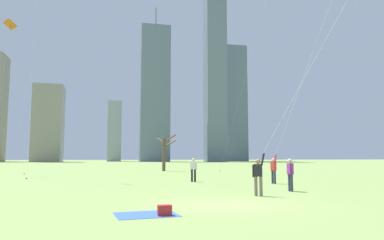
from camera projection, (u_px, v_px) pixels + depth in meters
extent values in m
plane|color=#7A934C|center=(227.00, 204.00, 13.02)|extent=(400.00, 400.00, 0.00)
cylinder|color=#33384C|center=(273.00, 177.00, 22.81)|extent=(0.14, 0.14, 0.85)
cylinder|color=#33384C|center=(275.00, 177.00, 22.62)|extent=(0.14, 0.14, 0.85)
cube|color=red|center=(273.00, 166.00, 22.79)|extent=(0.29, 0.38, 0.54)
sphere|color=beige|center=(273.00, 160.00, 22.83)|extent=(0.22, 0.22, 0.22)
cylinder|color=red|center=(271.00, 167.00, 22.96)|extent=(0.09, 0.09, 0.55)
cylinder|color=red|center=(276.00, 159.00, 22.65)|extent=(0.15, 0.22, 0.56)
cylinder|color=silver|center=(308.00, 64.00, 20.85)|extent=(1.90, 5.32, 10.52)
cylinder|color=#726656|center=(256.00, 186.00, 15.58)|extent=(0.14, 0.14, 0.85)
cylinder|color=#726656|center=(261.00, 186.00, 15.51)|extent=(0.14, 0.14, 0.85)
cube|color=black|center=(258.00, 170.00, 15.61)|extent=(0.39, 0.35, 0.54)
sphere|color=#9E7051|center=(258.00, 161.00, 15.65)|extent=(0.22, 0.22, 0.22)
cylinder|color=black|center=(253.00, 171.00, 15.68)|extent=(0.09, 0.09, 0.55)
cylinder|color=black|center=(263.00, 159.00, 15.59)|extent=(0.22, 0.18, 0.56)
cylinder|color=#33384C|center=(290.00, 183.00, 17.78)|extent=(0.14, 0.14, 0.85)
cylinder|color=#33384C|center=(292.00, 183.00, 17.57)|extent=(0.14, 0.14, 0.85)
cube|color=purple|center=(290.00, 169.00, 17.75)|extent=(0.20, 0.34, 0.54)
sphere|color=beige|center=(290.00, 161.00, 17.79)|extent=(0.22, 0.22, 0.22)
cylinder|color=purple|center=(288.00, 169.00, 17.95)|extent=(0.09, 0.09, 0.55)
cylinder|color=purple|center=(292.00, 169.00, 17.54)|extent=(0.09, 0.09, 0.55)
cylinder|color=black|center=(195.00, 176.00, 24.44)|extent=(0.14, 0.14, 0.85)
cylinder|color=black|center=(192.00, 176.00, 24.50)|extent=(0.14, 0.14, 0.85)
cube|color=white|center=(193.00, 165.00, 24.54)|extent=(0.39, 0.34, 0.54)
sphere|color=beige|center=(193.00, 160.00, 24.58)|extent=(0.22, 0.22, 0.22)
cylinder|color=white|center=(196.00, 166.00, 24.48)|extent=(0.09, 0.09, 0.55)
cylinder|color=white|center=(191.00, 166.00, 24.60)|extent=(0.09, 0.09, 0.55)
cube|color=orange|center=(10.00, 24.00, 34.84)|extent=(1.25, 0.56, 1.30)
cylinder|color=black|center=(10.00, 24.00, 34.84)|extent=(0.23, 0.27, 0.83)
cylinder|color=orange|center=(10.00, 38.00, 34.58)|extent=(0.02, 0.02, 1.86)
cylinder|color=silver|center=(17.00, 99.00, 34.92)|extent=(1.65, 1.38, 14.61)
cylinder|color=#3F3833|center=(24.00, 174.00, 35.00)|extent=(0.10, 0.10, 0.08)
cylinder|color=silver|center=(10.00, 11.00, 32.15)|extent=(1.83, 1.40, 29.57)
cylinder|color=silver|center=(249.00, 63.00, 41.55)|extent=(5.67, 4.83, 25.08)
cylinder|color=#3F3833|center=(220.00, 171.00, 41.99)|extent=(0.10, 0.10, 0.08)
cylinder|color=silver|center=(32.00, 71.00, 27.05)|extent=(0.69, 3.08, 16.37)
cylinder|color=#3F3833|center=(27.00, 178.00, 27.62)|extent=(0.10, 0.10, 0.08)
cube|color=#3359B2|center=(146.00, 215.00, 10.51)|extent=(1.95, 1.60, 0.01)
cube|color=#B22626|center=(165.00, 210.00, 10.34)|extent=(0.40, 0.28, 0.30)
cylinder|color=brown|center=(164.00, 155.00, 43.62)|extent=(0.40, 0.40, 3.99)
cylinder|color=brown|center=(161.00, 140.00, 44.39)|extent=(0.81, 1.45, 0.67)
cylinder|color=brown|center=(170.00, 143.00, 44.03)|extent=(1.64, 0.39, 1.00)
cylinder|color=brown|center=(167.00, 145.00, 43.95)|extent=(0.99, 0.40, 0.67)
cylinder|color=brown|center=(170.00, 138.00, 43.69)|extent=(1.55, 0.81, 1.12)
cube|color=slate|center=(155.00, 93.00, 131.98)|extent=(10.81, 5.95, 50.78)
cylinder|color=#99999E|center=(156.00, 17.00, 134.99)|extent=(0.80, 0.80, 7.42)
cube|color=slate|center=(230.00, 104.00, 146.66)|extent=(11.35, 9.89, 47.09)
cube|color=gray|center=(48.00, 124.00, 122.48)|extent=(9.56, 9.15, 26.37)
cube|color=#9EA3AD|center=(114.00, 131.00, 139.96)|extent=(5.29, 7.68, 23.44)
cube|color=slate|center=(215.00, 71.00, 129.81)|extent=(7.34, 6.31, 66.23)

